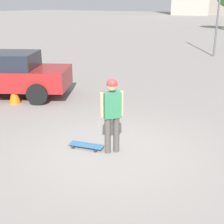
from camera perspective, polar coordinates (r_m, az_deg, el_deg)
ground_plane at (r=6.96m, az=-0.00°, el=-7.26°), size 220.00×220.00×0.00m
person at (r=6.57m, az=-0.00°, el=0.55°), size 0.38×0.41×1.66m
skateboard at (r=7.12m, az=-4.70°, el=-6.09°), size 0.83×0.44×0.08m
car_parked_near at (r=11.43m, az=-18.82°, el=6.61°), size 4.66×3.71×1.54m
traffic_cone at (r=10.66m, az=-17.45°, el=3.33°), size 0.39×0.39×0.68m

